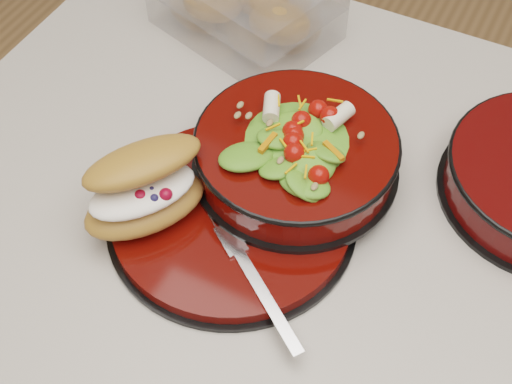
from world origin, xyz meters
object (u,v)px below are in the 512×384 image
at_px(croissant, 146,189).
at_px(fork, 256,281).
at_px(dinner_plate, 232,216).
at_px(pastry_box, 246,3).
at_px(salad_bowl, 296,147).

distance_m(croissant, fork, 0.15).
xyz_separation_m(dinner_plate, croissant, (-0.08, -0.04, 0.05)).
xyz_separation_m(dinner_plate, pastry_box, (-0.14, 0.31, 0.03)).
relative_size(croissant, fork, 1.14).
relative_size(fork, pastry_box, 0.55).
xyz_separation_m(croissant, fork, (0.14, -0.03, -0.04)).
bearing_deg(fork, pastry_box, 64.60).
distance_m(salad_bowl, fork, 0.16).
xyz_separation_m(croissant, pastry_box, (-0.06, 0.35, -0.02)).
distance_m(croissant, pastry_box, 0.35).
relative_size(dinner_plate, pastry_box, 1.05).
bearing_deg(salad_bowl, croissant, -132.33).
height_order(salad_bowl, pastry_box, salad_bowl).
bearing_deg(pastry_box, dinner_plate, -48.54).
relative_size(croissant, pastry_box, 0.63).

